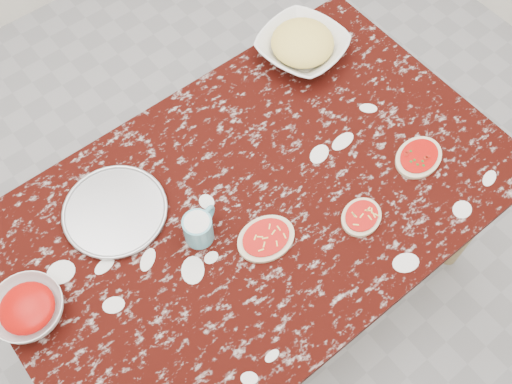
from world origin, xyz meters
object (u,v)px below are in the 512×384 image
object	(u,v)px
worktable	(256,212)
sauce_bowl	(29,309)
cheese_bowl	(302,47)
pizza_tray	(115,212)
flour_mug	(199,228)

from	to	relation	value
worktable	sauce_bowl	xyz separation A→B (m)	(-0.71, 0.11, 0.11)
worktable	cheese_bowl	xyz separation A→B (m)	(0.49, 0.36, 0.12)
worktable	cheese_bowl	size ratio (longest dim) A/B	5.42
pizza_tray	sauce_bowl	bearing A→B (deg)	-160.41
flour_mug	cheese_bowl	bearing A→B (deg)	26.74
worktable	cheese_bowl	world-z (taller)	cheese_bowl
sauce_bowl	pizza_tray	bearing A→B (deg)	19.59
cheese_bowl	worktable	bearing A→B (deg)	-143.84
sauce_bowl	cheese_bowl	bearing A→B (deg)	11.86
sauce_bowl	flour_mug	distance (m)	0.52
pizza_tray	flour_mug	size ratio (longest dim) A/B	2.49
worktable	flour_mug	size ratio (longest dim) A/B	12.74
flour_mug	sauce_bowl	bearing A→B (deg)	168.90
sauce_bowl	cheese_bowl	world-z (taller)	cheese_bowl
pizza_tray	flour_mug	world-z (taller)	flour_mug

